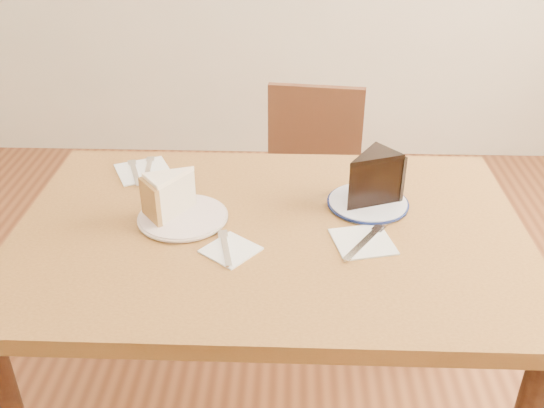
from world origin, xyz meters
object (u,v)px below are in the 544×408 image
Objects in this scene: carrot_cake at (174,195)px; chair_far at (310,194)px; chocolate_cake at (368,182)px; table at (270,261)px; plate_navy at (368,203)px; plate_cream at (183,217)px.

chair_far is at bearing 113.89° from carrot_cake.
chocolate_cake is at bearing 108.44° from chair_far.
table is 6.19× the size of plate_navy.
plate_cream is 1.53× the size of chocolate_cake.
chair_far reaches higher than plate_cream.
chocolate_cake reaches higher than carrot_cake.
plate_navy is at bearing 109.02° from chair_far.
plate_navy reaches higher than table.
chocolate_cake is at bearing 9.85° from plate_cream.
table is 10.34× the size of carrot_cake.
carrot_cake is (-0.47, -0.07, 0.05)m from plate_navy.
plate_cream is at bearing 172.81° from table.
chair_far is 4.19× the size of plate_navy.
plate_navy is (0.45, 0.08, 0.00)m from plate_cream.
plate_cream is (-0.21, 0.03, 0.10)m from table.
carrot_cake is 0.86× the size of chocolate_cake.
chocolate_cake is at bearing 23.77° from table.
plate_navy is (0.13, -0.58, 0.30)m from chair_far.
chair_far is 0.71m from chocolate_cake.
table is 1.48× the size of chair_far.
carrot_cake is at bearing -171.82° from plate_navy.
table is at bearing 41.22° from carrot_cake.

